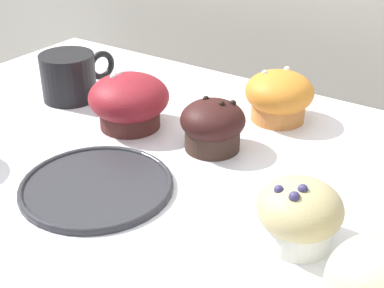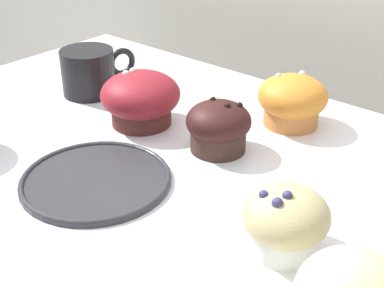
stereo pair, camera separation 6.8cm
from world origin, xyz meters
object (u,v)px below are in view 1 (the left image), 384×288
Objects in this scene: muffin_front_left at (299,214)px; coffee_cup at (70,75)px; muffin_front_right at (213,125)px; muffin_back_center at (129,101)px; muffin_front_center at (279,96)px; serving_plate at (97,185)px.

coffee_cup is (-0.48, 0.14, 0.00)m from muffin_front_left.
muffin_front_right is 0.14m from muffin_back_center.
muffin_front_left is 1.00× the size of muffin_front_right.
muffin_front_left is at bearing -60.19° from muffin_front_center.
muffin_front_right is at bearing -104.51° from muffin_front_center.
muffin_front_left and coffee_cup have the same top height.
muffin_front_left reaches higher than serving_plate.
muffin_back_center reaches higher than muffin_front_center.
muffin_back_center reaches higher than coffee_cup.
muffin_front_center reaches higher than muffin_front_right.
muffin_front_right is 0.67× the size of coffee_cup.
muffin_back_center is at bearing -10.08° from coffee_cup.
muffin_front_center and coffee_cup have the same top height.
muffin_front_center is 0.35m from coffee_cup.
serving_plate is (0.08, -0.16, -0.04)m from muffin_back_center.
muffin_front_right is 0.47× the size of serving_plate.
muffin_front_center and muffin_front_left have the same top height.
coffee_cup is at bearing 163.50° from muffin_front_left.
coffee_cup is (-0.15, 0.03, -0.00)m from muffin_back_center.
muffin_back_center is 0.90× the size of coffee_cup.
muffin_back_center is 0.18m from serving_plate.
coffee_cup reaches higher than muffin_front_right.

